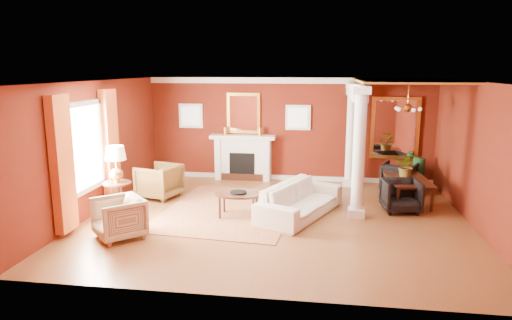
% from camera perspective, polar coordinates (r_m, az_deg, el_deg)
% --- Properties ---
extents(ground, '(8.00, 8.00, 0.00)m').
position_cam_1_polar(ground, '(9.90, 2.56, -7.24)').
color(ground, brown).
rests_on(ground, ground).
extents(room_shell, '(8.04, 7.04, 2.92)m').
position_cam_1_polar(room_shell, '(9.44, 2.67, 4.43)').
color(room_shell, '#5D160D').
rests_on(room_shell, ground).
extents(fireplace, '(1.85, 0.42, 1.29)m').
position_cam_1_polar(fireplace, '(13.08, -1.65, 0.33)').
color(fireplace, silver).
rests_on(fireplace, ground).
extents(overmantel_mirror, '(0.95, 0.07, 1.15)m').
position_cam_1_polar(overmantel_mirror, '(13.03, -1.58, 5.87)').
color(overmantel_mirror, gold).
rests_on(overmantel_mirror, fireplace).
extents(flank_window_left, '(0.70, 0.07, 0.70)m').
position_cam_1_polar(flank_window_left, '(13.40, -8.15, 5.48)').
color(flank_window_left, silver).
rests_on(flank_window_left, room_shell).
extents(flank_window_right, '(0.70, 0.07, 0.70)m').
position_cam_1_polar(flank_window_right, '(12.88, 5.27, 5.31)').
color(flank_window_right, silver).
rests_on(flank_window_right, room_shell).
extents(left_window, '(0.21, 2.55, 2.60)m').
position_cam_1_polar(left_window, '(10.11, -20.27, 0.79)').
color(left_window, white).
rests_on(left_window, room_shell).
extents(column_front, '(0.36, 0.36, 2.80)m').
position_cam_1_polar(column_front, '(9.82, 12.74, 0.94)').
color(column_front, silver).
rests_on(column_front, ground).
extents(column_back, '(0.36, 0.36, 2.80)m').
position_cam_1_polar(column_back, '(12.48, 11.80, 3.19)').
color(column_back, silver).
rests_on(column_back, ground).
extents(header_beam, '(0.30, 3.20, 0.32)m').
position_cam_1_polar(header_beam, '(11.27, 12.39, 8.40)').
color(header_beam, silver).
rests_on(header_beam, column_front).
extents(amber_ceiling, '(2.30, 3.40, 0.04)m').
position_cam_1_polar(amber_ceiling, '(11.25, 18.42, 9.36)').
color(amber_ceiling, gold).
rests_on(amber_ceiling, room_shell).
extents(dining_mirror, '(1.30, 0.07, 1.70)m').
position_cam_1_polar(dining_mirror, '(13.04, 16.98, 3.83)').
color(dining_mirror, gold).
rests_on(dining_mirror, room_shell).
extents(chandelier, '(0.60, 0.62, 0.75)m').
position_cam_1_polar(chandelier, '(11.35, 18.43, 6.21)').
color(chandelier, '#C38C3D').
rests_on(chandelier, room_shell).
extents(crown_trim, '(8.00, 0.08, 0.16)m').
position_cam_1_polar(crown_trim, '(12.82, 4.22, 9.87)').
color(crown_trim, silver).
rests_on(crown_trim, room_shell).
extents(base_trim, '(8.00, 0.08, 0.12)m').
position_cam_1_polar(base_trim, '(13.19, 4.05, -2.20)').
color(base_trim, silver).
rests_on(base_trim, ground).
extents(rug, '(3.11, 3.96, 0.01)m').
position_cam_1_polar(rug, '(10.44, -3.23, -6.19)').
color(rug, maroon).
rests_on(rug, ground).
extents(sofa, '(1.64, 2.53, 0.96)m').
position_cam_1_polar(sofa, '(9.92, 5.55, -4.34)').
color(sofa, beige).
rests_on(sofa, ground).
extents(armchair_leopard, '(1.07, 1.11, 0.93)m').
position_cam_1_polar(armchair_leopard, '(11.51, -12.03, -2.40)').
color(armchair_leopard, black).
rests_on(armchair_leopard, ground).
extents(armchair_stripe, '(1.14, 1.15, 0.86)m').
position_cam_1_polar(armchair_stripe, '(9.03, -16.78, -6.72)').
color(armchair_stripe, tan).
rests_on(armchair_stripe, ground).
extents(coffee_table, '(1.04, 1.04, 0.52)m').
position_cam_1_polar(coffee_table, '(9.85, -2.22, -4.42)').
color(coffee_table, black).
rests_on(coffee_table, ground).
extents(coffee_book, '(0.16, 0.07, 0.23)m').
position_cam_1_polar(coffee_book, '(9.83, -2.63, -3.48)').
color(coffee_book, black).
rests_on(coffee_book, coffee_table).
extents(side_table, '(0.61, 0.61, 1.51)m').
position_cam_1_polar(side_table, '(10.39, -17.07, -1.00)').
color(side_table, black).
rests_on(side_table, ground).
extents(dining_table, '(0.68, 1.68, 0.92)m').
position_cam_1_polar(dining_table, '(11.50, 18.56, -2.79)').
color(dining_table, black).
rests_on(dining_table, ground).
extents(dining_chair_near, '(0.86, 0.82, 0.80)m').
position_cam_1_polar(dining_chair_near, '(10.70, 17.69, -4.09)').
color(dining_chair_near, black).
rests_on(dining_chair_near, ground).
extents(dining_chair_far, '(1.02, 1.00, 0.82)m').
position_cam_1_polar(dining_chair_far, '(12.44, 17.43, -1.89)').
color(dining_chair_far, black).
rests_on(dining_chair_far, ground).
extents(green_urn, '(0.35, 0.35, 0.84)m').
position_cam_1_polar(green_urn, '(12.92, 19.59, -1.92)').
color(green_urn, '#154425').
rests_on(green_urn, ground).
extents(potted_plant, '(0.71, 0.74, 0.45)m').
position_cam_1_polar(potted_plant, '(11.40, 18.43, 0.61)').
color(potted_plant, '#26591E').
rests_on(potted_plant, dining_table).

